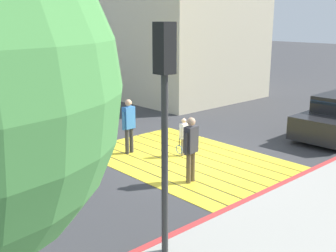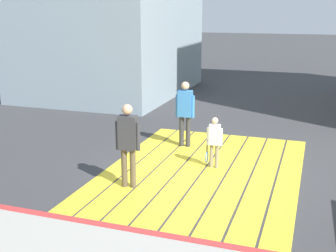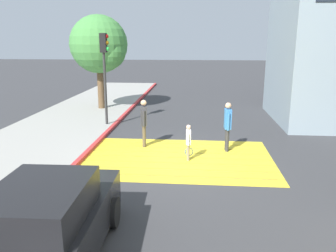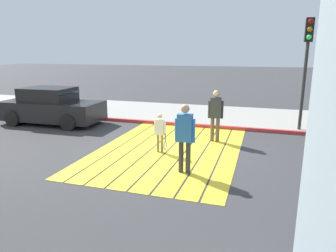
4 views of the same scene
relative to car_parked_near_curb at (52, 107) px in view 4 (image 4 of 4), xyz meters
The scene contains 9 objects.
ground_plane 6.30m from the car_parked_near_curb, 71.38° to the left, with size 120.00×120.00×0.00m, color #38383A.
crosswalk_stripes 6.30m from the car_parked_near_curb, 71.38° to the left, with size 6.40×4.35×0.01m.
sidewalk_west 6.97m from the car_parked_near_curb, 121.25° to the left, with size 4.80×40.00×0.12m, color #9E9B93.
curb_painted 6.10m from the car_parked_near_curb, 101.91° to the left, with size 0.16×40.00×0.13m, color #BC3333.
car_parked_near_curb is the anchor object (origin of this frame).
traffic_light_corner 10.49m from the car_parked_near_curb, 98.88° to the left, with size 0.39×0.28×4.24m.
pedestrian_adult_lead 7.83m from the car_parked_near_curb, 61.66° to the left, with size 0.24×0.52×1.79m.
pedestrian_adult_trailing 7.21m from the car_parked_near_curb, 85.00° to the left, with size 0.28×0.52×1.79m.
pedestrian_child_with_racket 6.22m from the car_parked_near_curb, 67.85° to the left, with size 0.28×0.38×1.23m.
Camera 4 is at (8.89, 2.76, 3.04)m, focal length 32.62 mm.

